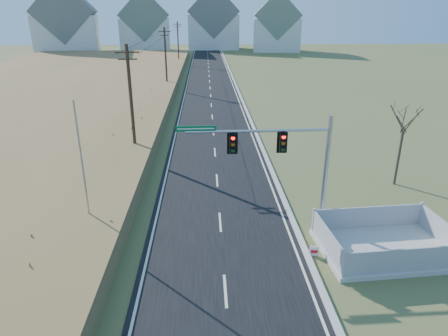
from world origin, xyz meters
TOP-DOWN VIEW (x-y plane):
  - ground at (0.00, 0.00)m, footprint 260.00×260.00m
  - road at (0.00, 50.00)m, footprint 8.00×180.00m
  - curb at (4.15, 50.00)m, footprint 0.30×180.00m
  - reed_marsh at (-24.00, 40.00)m, footprint 38.00×110.00m
  - utility_pole_near at (-6.50, 15.00)m, footprint 1.80×0.26m
  - utility_pole_mid at (-6.50, 45.00)m, footprint 1.80×0.26m
  - utility_pole_far at (-6.50, 75.00)m, footprint 1.80×0.26m
  - condo_nw at (-38.00, 100.00)m, footprint 17.69×13.38m
  - condo_nnw at (-18.00, 108.00)m, footprint 14.93×11.17m
  - condo_n at (2.00, 112.00)m, footprint 15.27×10.20m
  - condo_ne at (20.00, 104.00)m, footprint 14.12×10.51m
  - traffic_signal_mast at (3.74, 3.19)m, footprint 8.06×0.55m
  - fence_enclosure at (8.16, 0.75)m, footprint 6.71×4.84m
  - open_sign at (4.50, 0.47)m, footprint 0.44×0.12m
  - flagpole at (-6.99, 3.04)m, footprint 0.33×0.33m
  - bare_tree at (12.37, 8.92)m, footprint 2.24×2.24m

SIDE VIEW (x-z plane):
  - ground at x=0.00m, z-range 0.00..0.00m
  - road at x=0.00m, z-range 0.00..0.06m
  - curb at x=4.15m, z-range 0.00..0.18m
  - fence_enclosure at x=8.16m, z-range -0.45..1.02m
  - open_sign at x=4.50m, z-range 0.02..0.56m
  - reed_marsh at x=-24.00m, z-range 0.00..1.30m
  - flagpole at x=-6.99m, z-range -0.74..6.62m
  - traffic_signal_mast at x=3.74m, z-range 0.81..7.22m
  - utility_pole_near at x=-6.50m, z-range 0.18..9.18m
  - utility_pole_mid at x=-6.50m, z-range 0.18..9.18m
  - utility_pole_far at x=-6.50m, z-range 0.18..9.18m
  - bare_tree at x=12.37m, z-range 1.81..7.74m
  - condo_ne at x=20.00m, z-range -1.42..15.10m
  - condo_nnw at x=-18.00m, z-range -1.58..15.45m
  - condo_n at x=2.00m, z-range -1.66..16.88m
  - condo_nw at x=-38.00m, z-range -1.82..17.23m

